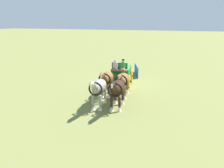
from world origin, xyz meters
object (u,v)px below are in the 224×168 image
Objects in this scene: show_wagon at (121,73)px; draft_horse_rear_near at (123,80)px; draft_horse_rear_off at (107,79)px; draft_horse_lead_near at (117,89)px; draft_horse_lead_off at (99,88)px.

show_wagon reaches higher than draft_horse_rear_near.
show_wagon reaches higher than draft_horse_rear_off.
show_wagon is 6.02m from draft_horse_lead_near.
draft_horse_rear_off reaches higher than draft_horse_rear_near.
draft_horse_lead_off is (0.18, -1.29, 0.01)m from draft_horse_lead_near.
draft_horse_lead_near is at bearing 7.58° from draft_horse_rear_near.
draft_horse_rear_off is 2.90m from draft_horse_lead_near.
draft_horse_rear_near is 1.03× the size of draft_horse_rear_off.
draft_horse_lead_near reaches higher than draft_horse_rear_off.
draft_horse_lead_near reaches higher than draft_horse_rear_near.
draft_horse_lead_off is (6.02, 0.14, 0.27)m from show_wagon.
draft_horse_lead_near is at bearing 34.18° from draft_horse_rear_off.
show_wagon is at bearing -161.55° from draft_horse_rear_near.
show_wagon is 1.73× the size of draft_horse_rear_near.
draft_horse_lead_off is (2.75, -0.95, 0.08)m from draft_horse_rear_near.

